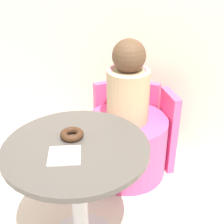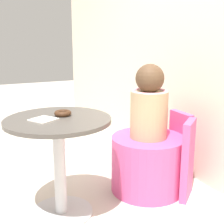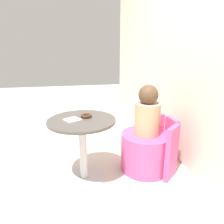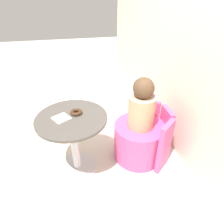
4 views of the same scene
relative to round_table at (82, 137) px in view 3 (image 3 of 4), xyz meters
name	(u,v)px [view 3 (image 3 of 4)]	position (x,y,z in m)	size (l,w,h in m)	color
ground_plane	(87,176)	(-0.02, 0.03, -0.46)	(12.00, 12.00, 0.00)	beige
back_wall	(197,57)	(-0.02, 1.16, 0.74)	(6.00, 0.06, 2.40)	beige
round_table	(82,137)	(0.00, 0.00, 0.00)	(0.65, 0.65, 0.64)	silver
tub_chair	(145,151)	(-0.05, 0.68, -0.25)	(0.53, 0.53, 0.41)	#E54C8C
booth_backrest	(165,143)	(-0.05, 0.90, -0.18)	(0.63, 0.23, 0.57)	#E54C8C
child_figure	(147,112)	(-0.05, 0.68, 0.20)	(0.27, 0.27, 0.53)	tan
donut	(86,116)	(-0.05, 0.05, 0.20)	(0.11, 0.11, 0.03)	#3D2314
paper_napkin	(72,120)	(0.00, -0.09, 0.19)	(0.18, 0.18, 0.01)	silver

